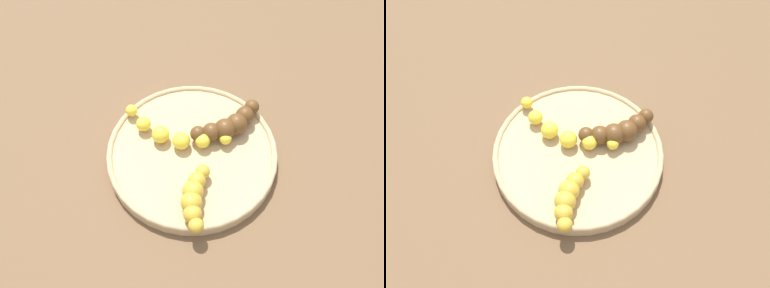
# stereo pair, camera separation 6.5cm
# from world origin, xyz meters

# --- Properties ---
(ground_plane) EXTENTS (2.40, 2.40, 0.00)m
(ground_plane) POSITION_xyz_m (0.00, 0.00, 0.00)
(ground_plane) COLOR brown
(fruit_bowl) EXTENTS (0.28, 0.28, 0.02)m
(fruit_bowl) POSITION_xyz_m (0.00, 0.00, 0.01)
(fruit_bowl) COLOR tan
(fruit_bowl) RESTS_ON ground_plane
(banana_yellow) EXTENTS (0.13, 0.15, 0.03)m
(banana_yellow) POSITION_xyz_m (0.02, -0.04, 0.03)
(banana_yellow) COLOR yellow
(banana_yellow) RESTS_ON fruit_bowl
(banana_spotted) EXTENTS (0.07, 0.10, 0.03)m
(banana_spotted) POSITION_xyz_m (0.04, 0.08, 0.04)
(banana_spotted) COLOR gold
(banana_spotted) RESTS_ON fruit_bowl
(banana_overripe) EXTENTS (0.13, 0.05, 0.04)m
(banana_overripe) POSITION_xyz_m (-0.07, -0.01, 0.04)
(banana_overripe) COLOR #593819
(banana_overripe) RESTS_ON fruit_bowl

